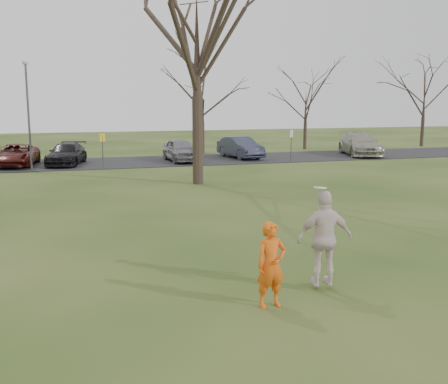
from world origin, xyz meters
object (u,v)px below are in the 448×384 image
Objects in this scene: catching_play at (325,238)px; car_7 at (360,144)px; player_defender at (271,265)px; car_3 at (67,154)px; car_2 at (16,155)px; big_tree at (197,35)px; car_4 at (181,150)px; car_5 at (240,147)px; lamp_post at (28,101)px.

car_7 is at bearing 57.63° from catching_play.
player_defender is 0.37× the size of car_3.
catching_play is (4.99, -24.77, 0.44)m from car_3.
player_defender is 0.36× the size of car_2.
car_2 is 0.34× the size of big_tree.
car_7 is (20.59, -0.16, 0.13)m from car_3.
car_4 is 0.79× the size of car_7.
big_tree is (-5.59, -10.20, 6.23)m from car_5.
player_defender is at bearing -98.89° from big_tree.
big_tree is (6.02, -9.62, 6.30)m from car_3.
car_5 is 0.32× the size of big_tree.
car_5 is 14.22m from lamp_post.
car_5 is at bearing 7.58° from car_4.
lamp_post is (-9.19, -1.90, 3.19)m from car_4.
car_3 is 25.27m from catching_play.
car_4 is at bearing 11.68° from lamp_post.
player_defender is 26.37m from car_2.
car_3 is 20.59m from car_7.
car_4 is (10.17, -0.47, 0.07)m from car_2.
lamp_post is at bearing -160.19° from car_7.
catching_play reaches higher than player_defender.
car_2 is 0.87× the size of car_7.
player_defender reaches higher than car_7.
car_2 is 1.04× the size of car_3.
car_3 is 0.84× the size of car_7.
car_4 is at bearing 11.98° from car_3.
lamp_post is at bearing -60.51° from car_2.
car_2 is at bearing 112.36° from lamp_post.
catching_play is at bearing -64.89° from car_3.
car_5 is at bearing 16.57° from car_3.
catching_play is 0.15× the size of big_tree.
big_tree reaches higher than car_5.
car_7 is at bearing 33.00° from big_tree.
car_4 is (7.22, -0.22, 0.07)m from car_3.
car_2 is 23.54m from car_7.
car_5 is 0.71× the size of lamp_post.
lamp_post is at bearing 136.85° from big_tree.
player_defender is 24.04m from lamp_post.
lamp_post reaches higher than catching_play.
player_defender is 27.10m from car_5.
player_defender is 25.55m from car_3.
lamp_post is (-22.56, -1.96, 3.14)m from car_7.
car_7 is 0.87× the size of lamp_post.
car_2 is 0.76× the size of lamp_post.
car_7 is (8.97, -0.74, 0.06)m from car_5.
car_4 is 4.46m from car_5.
car_7 reaches higher than car_4.
player_defender reaches higher than car_4.
car_2 is at bearing 174.61° from car_4.
catching_play is (1.42, 0.53, 0.29)m from player_defender.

